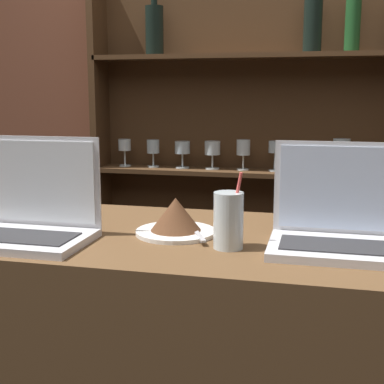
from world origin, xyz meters
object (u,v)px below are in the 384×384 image
Objects in this scene: water_glass at (229,220)px; laptop_near at (26,216)px; laptop_far at (347,225)px; cake_plate at (176,219)px.

laptop_near is at bearing -175.94° from water_glass.
water_glass is (0.47, 0.03, 0.01)m from laptop_near.
laptop_far is 1.71× the size of cake_plate.
laptop_near is 0.73m from laptop_far.
laptop_near reaches higher than cake_plate.
water_glass is (0.14, -0.09, 0.02)m from cake_plate.
laptop_near is 0.35m from cake_plate.
laptop_near is at bearing -172.99° from laptop_far.
cake_plate is at bearing 148.90° from water_glass.
laptop_near is 0.98× the size of laptop_far.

